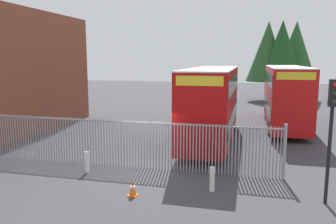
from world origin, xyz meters
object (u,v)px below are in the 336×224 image
object	(u,v)px
double_decker_bus_near_gate	(212,101)
traffic_light_kerbside	(332,119)
bollard_center_front	(212,179)
traffic_cone_by_gate	(133,188)
bollard_near_left	(87,162)
double_decker_bus_behind_fence_left	(285,94)

from	to	relation	value
double_decker_bus_near_gate	traffic_light_kerbside	distance (m)	9.53
bollard_center_front	traffic_cone_by_gate	xyz separation A→B (m)	(-2.77, -1.14, -0.19)
bollard_near_left	bollard_center_front	bearing A→B (deg)	-8.29
bollard_near_left	traffic_light_kerbside	size ratio (longest dim) A/B	0.22
bollard_near_left	traffic_cone_by_gate	bearing A→B (deg)	-34.66
double_decker_bus_near_gate	double_decker_bus_behind_fence_left	bearing A→B (deg)	50.14
double_decker_bus_behind_fence_left	bollard_center_front	bearing A→B (deg)	-105.51
bollard_center_front	traffic_cone_by_gate	size ratio (longest dim) A/B	1.61
bollard_near_left	traffic_cone_by_gate	xyz separation A→B (m)	(2.82, -1.95, -0.19)
bollard_near_left	traffic_cone_by_gate	distance (m)	3.44
bollard_center_front	traffic_light_kerbside	bearing A→B (deg)	-2.50
double_decker_bus_behind_fence_left	bollard_center_front	world-z (taller)	double_decker_bus_behind_fence_left
double_decker_bus_behind_fence_left	traffic_cone_by_gate	bearing A→B (deg)	-113.91
double_decker_bus_behind_fence_left	traffic_cone_by_gate	distance (m)	16.32
double_decker_bus_behind_fence_left	bollard_near_left	size ratio (longest dim) A/B	11.38
double_decker_bus_near_gate	traffic_light_kerbside	world-z (taller)	double_decker_bus_near_gate
double_decker_bus_near_gate	traffic_cone_by_gate	xyz separation A→B (m)	(-1.83, -9.13, -2.13)
double_decker_bus_near_gate	traffic_cone_by_gate	size ratio (longest dim) A/B	18.32
double_decker_bus_near_gate	traffic_light_kerbside	size ratio (longest dim) A/B	2.51
double_decker_bus_behind_fence_left	traffic_light_kerbside	distance (m)	13.84
double_decker_bus_behind_fence_left	bollard_near_left	xyz separation A→B (m)	(-9.38, -12.84, -1.95)
double_decker_bus_behind_fence_left	traffic_light_kerbside	world-z (taller)	double_decker_bus_behind_fence_left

